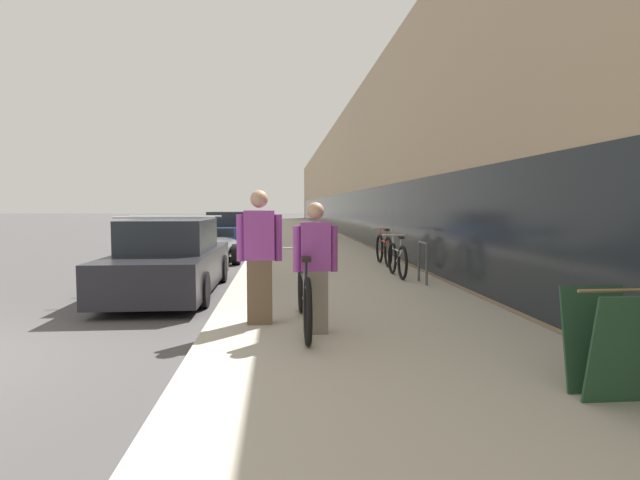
% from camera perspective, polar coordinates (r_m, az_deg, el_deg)
% --- Properties ---
extents(sidewalk_slab, '(4.39, 70.00, 0.10)m').
position_cam_1_polar(sidewalk_slab, '(26.14, -2.02, 0.35)').
color(sidewalk_slab, '#B2AA99').
rests_on(sidewalk_slab, ground).
extents(storefront_facade, '(10.01, 70.00, 6.79)m').
position_cam_1_polar(storefront_facade, '(35.14, 9.29, 6.65)').
color(storefront_facade, tan).
rests_on(storefront_facade, ground).
extents(tandem_bicycle, '(0.52, 2.53, 0.98)m').
position_cam_1_polar(tandem_bicycle, '(6.48, -1.86, -6.37)').
color(tandem_bicycle, black).
rests_on(tandem_bicycle, sidewalk_slab).
extents(person_rider, '(0.55, 0.21, 1.61)m').
position_cam_1_polar(person_rider, '(6.12, -0.53, -3.18)').
color(person_rider, '#756B5B').
rests_on(person_rider, sidewalk_slab).
extents(person_bystander, '(0.60, 0.24, 1.77)m').
position_cam_1_polar(person_bystander, '(6.66, -6.92, -1.93)').
color(person_bystander, brown).
rests_on(person_bystander, sidewalk_slab).
extents(bike_rack_hoop, '(0.05, 0.60, 0.84)m').
position_cam_1_polar(bike_rack_hoop, '(10.32, 11.67, -2.03)').
color(bike_rack_hoop, '#4C4C51').
rests_on(bike_rack_hoop, sidewalk_slab).
extents(cruiser_bike_nearest, '(0.52, 1.69, 0.92)m').
position_cam_1_polar(cruiser_bike_nearest, '(11.19, 8.82, -2.18)').
color(cruiser_bike_nearest, black).
rests_on(cruiser_bike_nearest, sidewalk_slab).
extents(cruiser_bike_middle, '(0.52, 1.86, 0.98)m').
position_cam_1_polar(cruiser_bike_middle, '(13.39, 7.30, -1.08)').
color(cruiser_bike_middle, black).
rests_on(cruiser_bike_middle, sidewalk_slab).
extents(sandwich_board_sign, '(0.56, 0.56, 0.90)m').
position_cam_1_polar(sandwich_board_sign, '(4.76, 30.14, -10.17)').
color(sandwich_board_sign, '#23472D').
rests_on(sandwich_board_sign, sidewalk_slab).
extents(parked_sedan_curbside, '(1.79, 4.64, 1.48)m').
position_cam_1_polar(parked_sedan_curbside, '(9.86, -16.64, -2.21)').
color(parked_sedan_curbside, black).
rests_on(parked_sedan_curbside, ground).
extents(vintage_roadster_curbside, '(1.78, 3.99, 0.96)m').
position_cam_1_polar(vintage_roadster_curbside, '(15.53, -12.06, -0.82)').
color(vintage_roadster_curbside, '#4C5156').
rests_on(vintage_roadster_curbside, ground).
extents(parked_sedan_far, '(1.88, 4.60, 1.42)m').
position_cam_1_polar(parked_sedan_far, '(21.95, -10.45, 1.17)').
color(parked_sedan_far, navy).
rests_on(parked_sedan_far, ground).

